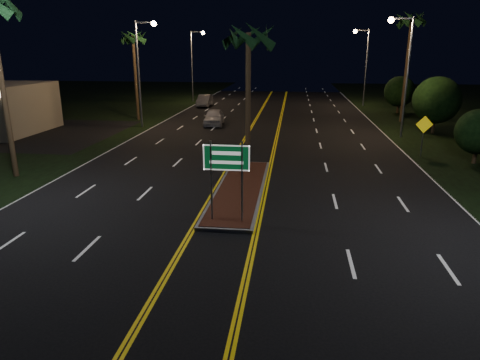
% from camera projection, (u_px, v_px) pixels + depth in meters
% --- Properties ---
extents(ground, '(120.00, 120.00, 0.00)m').
position_uv_depth(ground, '(214.00, 255.00, 14.37)').
color(ground, black).
rests_on(ground, ground).
extents(median_island, '(2.25, 10.25, 0.17)m').
position_uv_depth(median_island, '(240.00, 189.00, 20.99)').
color(median_island, gray).
rests_on(median_island, ground).
extents(highway_sign, '(1.80, 0.08, 3.20)m').
position_uv_depth(highway_sign, '(226.00, 165.00, 16.33)').
color(highway_sign, gray).
rests_on(highway_sign, ground).
extents(streetlight_left_mid, '(1.91, 0.44, 9.00)m').
position_uv_depth(streetlight_left_mid, '(142.00, 62.00, 36.77)').
color(streetlight_left_mid, gray).
rests_on(streetlight_left_mid, ground).
extents(streetlight_left_far, '(1.91, 0.44, 9.00)m').
position_uv_depth(streetlight_left_far, '(194.00, 58.00, 55.75)').
color(streetlight_left_far, gray).
rests_on(streetlight_left_far, ground).
extents(streetlight_right_mid, '(1.91, 0.44, 9.00)m').
position_uv_depth(streetlight_right_mid, '(403.00, 63.00, 32.35)').
color(streetlight_right_mid, gray).
rests_on(streetlight_right_mid, ground).
extents(streetlight_right_far, '(1.91, 0.44, 9.00)m').
position_uv_depth(streetlight_right_far, '(364.00, 59.00, 51.34)').
color(streetlight_right_far, gray).
rests_on(streetlight_right_far, ground).
extents(palm_median, '(2.40, 2.40, 8.30)m').
position_uv_depth(palm_median, '(248.00, 37.00, 22.22)').
color(palm_median, '#382819').
rests_on(palm_median, ground).
extents(palm_left_far, '(2.40, 2.40, 8.80)m').
position_uv_depth(palm_left_far, '(133.00, 38.00, 40.21)').
color(palm_left_far, '#382819').
rests_on(palm_left_far, ground).
extents(palm_right_far, '(2.40, 2.40, 10.30)m').
position_uv_depth(palm_right_far, '(412.00, 21.00, 38.67)').
color(palm_right_far, '#382819').
rests_on(palm_right_far, ground).
extents(shrub_near, '(2.70, 2.70, 3.30)m').
position_uv_depth(shrub_near, '(479.00, 132.00, 25.50)').
color(shrub_near, '#382819').
rests_on(shrub_near, ground).
extents(shrub_mid, '(3.78, 3.78, 4.62)m').
position_uv_depth(shrub_mid, '(437.00, 100.00, 34.70)').
color(shrub_mid, '#382819').
rests_on(shrub_mid, ground).
extents(shrub_far, '(3.24, 3.24, 3.96)m').
position_uv_depth(shrub_far, '(400.00, 91.00, 46.23)').
color(shrub_far, '#382819').
rests_on(shrub_far, ground).
extents(car_near, '(2.65, 5.27, 1.70)m').
position_uv_depth(car_near, '(214.00, 116.00, 39.21)').
color(car_near, silver).
rests_on(car_near, ground).
extents(car_far, '(2.24, 4.92, 1.62)m').
position_uv_depth(car_far, '(205.00, 100.00, 52.49)').
color(car_far, '#9899A0').
rests_on(car_far, ground).
extents(warning_sign, '(1.10, 0.15, 2.63)m').
position_uv_depth(warning_sign, '(424.00, 130.00, 27.36)').
color(warning_sign, gray).
rests_on(warning_sign, ground).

